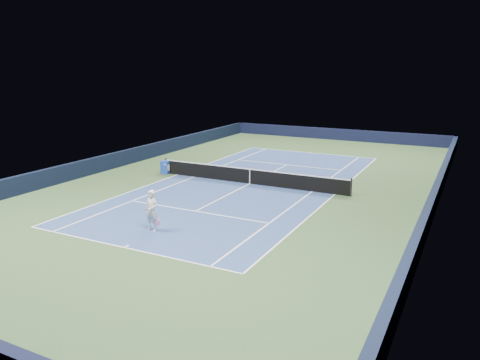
% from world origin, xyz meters
% --- Properties ---
extents(ground, '(40.00, 40.00, 0.00)m').
position_xyz_m(ground, '(0.00, 0.00, 0.00)').
color(ground, '#304B29').
rests_on(ground, ground).
extents(wall_far, '(22.00, 0.35, 1.10)m').
position_xyz_m(wall_far, '(0.00, 19.82, 0.55)').
color(wall_far, black).
rests_on(wall_far, ground).
extents(wall_right, '(0.35, 40.00, 1.10)m').
position_xyz_m(wall_right, '(10.82, 0.00, 0.55)').
color(wall_right, black).
rests_on(wall_right, ground).
extents(wall_left, '(0.35, 40.00, 1.10)m').
position_xyz_m(wall_left, '(-10.82, 0.00, 0.55)').
color(wall_left, black).
rests_on(wall_left, ground).
extents(court_surface, '(10.97, 23.77, 0.01)m').
position_xyz_m(court_surface, '(0.00, 0.00, 0.00)').
color(court_surface, navy).
rests_on(court_surface, ground).
extents(baseline_far, '(10.97, 0.08, 0.00)m').
position_xyz_m(baseline_far, '(0.00, 11.88, 0.01)').
color(baseline_far, white).
rests_on(baseline_far, ground).
extents(baseline_near, '(10.97, 0.08, 0.00)m').
position_xyz_m(baseline_near, '(0.00, -11.88, 0.01)').
color(baseline_near, white).
rests_on(baseline_near, ground).
extents(sideline_doubles_right, '(0.08, 23.77, 0.00)m').
position_xyz_m(sideline_doubles_right, '(5.49, 0.00, 0.01)').
color(sideline_doubles_right, white).
rests_on(sideline_doubles_right, ground).
extents(sideline_doubles_left, '(0.08, 23.77, 0.00)m').
position_xyz_m(sideline_doubles_left, '(-5.49, 0.00, 0.01)').
color(sideline_doubles_left, white).
rests_on(sideline_doubles_left, ground).
extents(sideline_singles_right, '(0.08, 23.77, 0.00)m').
position_xyz_m(sideline_singles_right, '(4.12, 0.00, 0.01)').
color(sideline_singles_right, white).
rests_on(sideline_singles_right, ground).
extents(sideline_singles_left, '(0.08, 23.77, 0.00)m').
position_xyz_m(sideline_singles_left, '(-4.12, 0.00, 0.01)').
color(sideline_singles_left, white).
rests_on(sideline_singles_left, ground).
extents(service_line_far, '(8.23, 0.08, 0.00)m').
position_xyz_m(service_line_far, '(0.00, 6.40, 0.01)').
color(service_line_far, white).
rests_on(service_line_far, ground).
extents(service_line_near, '(8.23, 0.08, 0.00)m').
position_xyz_m(service_line_near, '(0.00, -6.40, 0.01)').
color(service_line_near, white).
rests_on(service_line_near, ground).
extents(center_service_line, '(0.08, 12.80, 0.00)m').
position_xyz_m(center_service_line, '(0.00, 0.00, 0.01)').
color(center_service_line, white).
rests_on(center_service_line, ground).
extents(center_mark_far, '(0.08, 0.30, 0.00)m').
position_xyz_m(center_mark_far, '(0.00, 11.73, 0.01)').
color(center_mark_far, white).
rests_on(center_mark_far, ground).
extents(center_mark_near, '(0.08, 0.30, 0.00)m').
position_xyz_m(center_mark_near, '(0.00, -11.73, 0.01)').
color(center_mark_near, white).
rests_on(center_mark_near, ground).
extents(tennis_net, '(12.90, 0.10, 1.07)m').
position_xyz_m(tennis_net, '(0.00, 0.00, 0.50)').
color(tennis_net, black).
rests_on(tennis_net, ground).
extents(sponsor_cube, '(0.62, 0.53, 0.90)m').
position_xyz_m(sponsor_cube, '(-6.40, -0.10, 0.45)').
color(sponsor_cube, '#1E43B5').
rests_on(sponsor_cube, ground).
extents(tennis_player, '(0.85, 1.29, 2.90)m').
position_xyz_m(tennis_player, '(-0.20, -9.70, 0.94)').
color(tennis_player, silver).
rests_on(tennis_player, ground).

